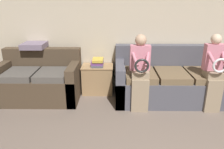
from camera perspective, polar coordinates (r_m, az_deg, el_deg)
wall_back at (r=4.45m, az=8.24°, el=12.06°), size 7.31×0.06×2.55m
couch_main at (r=4.27m, az=14.68°, el=-1.67°), size 2.03×0.99×0.96m
couch_side at (r=4.35m, az=-18.29°, el=-1.70°), size 1.48×0.86×0.91m
child_left_seated at (r=3.65m, az=7.35°, el=1.25°), size 0.34×0.39×1.28m
child_right_seated at (r=3.98m, az=25.07°, el=1.11°), size 0.31×0.38×1.29m
side_shelf at (r=4.40m, az=-3.78°, el=-1.11°), size 0.61×0.44×0.56m
book_stack at (r=4.29m, az=-3.81°, el=3.17°), size 0.24×0.32×0.14m
throw_pillow at (r=4.49m, az=-19.65°, el=7.16°), size 0.43×0.43×0.10m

